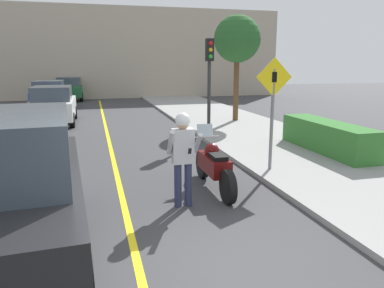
% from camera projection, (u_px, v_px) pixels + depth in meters
% --- Properties ---
extents(ground_plane, '(80.00, 80.00, 0.00)m').
position_uv_depth(ground_plane, '(193.00, 285.00, 4.61)').
color(ground_plane, '#38383A').
extents(sidewalk_curb, '(4.40, 44.00, 0.11)m').
position_uv_depth(sidewalk_curb, '(333.00, 168.00, 9.58)').
color(sidewalk_curb, gray).
rests_on(sidewalk_curb, ground).
extents(road_center_line, '(0.12, 36.00, 0.01)m').
position_uv_depth(road_center_line, '(114.00, 164.00, 10.13)').
color(road_center_line, yellow).
rests_on(road_center_line, ground).
extents(building_backdrop, '(28.00, 1.20, 6.85)m').
position_uv_depth(building_backdrop, '(105.00, 53.00, 28.44)').
color(building_backdrop, '#B2A38E').
rests_on(building_backdrop, ground).
extents(motorcycle, '(0.62, 2.42, 1.32)m').
position_uv_depth(motorcycle, '(214.00, 166.00, 8.02)').
color(motorcycle, black).
rests_on(motorcycle, ground).
extents(person_biker, '(0.59, 0.49, 1.80)m').
position_uv_depth(person_biker, '(183.00, 149.00, 6.92)').
color(person_biker, '#282D4C').
rests_on(person_biker, ground).
extents(suv_nearby, '(2.20, 4.78, 2.08)m').
position_uv_depth(suv_nearby, '(4.00, 192.00, 4.84)').
color(suv_nearby, black).
rests_on(suv_nearby, ground).
extents(crossing_sign, '(0.91, 0.08, 2.69)m').
position_uv_depth(crossing_sign, '(273.00, 103.00, 8.91)').
color(crossing_sign, slate).
rests_on(crossing_sign, sidewalk_curb).
extents(traffic_light, '(0.26, 0.30, 3.39)m').
position_uv_depth(traffic_light, '(209.00, 69.00, 12.98)').
color(traffic_light, '#2D2D30').
rests_on(traffic_light, sidewalk_curb).
extents(hedge_row, '(0.90, 3.71, 0.87)m').
position_uv_depth(hedge_row, '(327.00, 136.00, 11.09)').
color(hedge_row, '#33702D').
rests_on(hedge_row, sidewalk_curb).
extents(street_tree, '(2.06, 2.06, 4.63)m').
position_uv_depth(street_tree, '(237.00, 40.00, 16.36)').
color(street_tree, brown).
rests_on(street_tree, sidewalk_curb).
extents(parked_car_white, '(1.88, 4.20, 1.68)m').
position_uv_depth(parked_car_white, '(53.00, 105.00, 16.66)').
color(parked_car_white, black).
rests_on(parked_car_white, ground).
extents(parked_car_blue, '(1.88, 4.20, 1.68)m').
position_uv_depth(parked_car_blue, '(50.00, 95.00, 22.02)').
color(parked_car_blue, black).
rests_on(parked_car_blue, ground).
extents(parked_car_green, '(1.88, 4.20, 1.68)m').
position_uv_depth(parked_car_green, '(70.00, 88.00, 27.37)').
color(parked_car_green, black).
rests_on(parked_car_green, ground).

